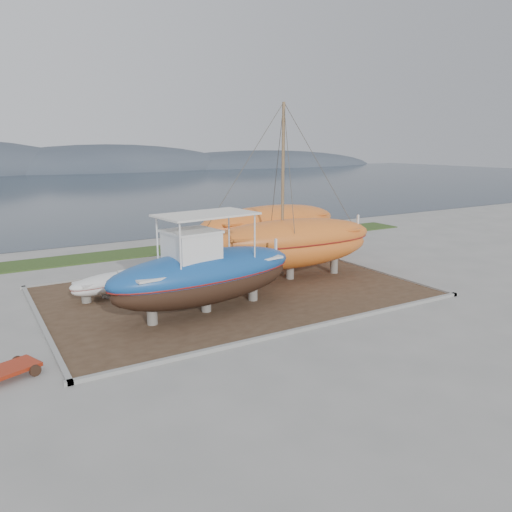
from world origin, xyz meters
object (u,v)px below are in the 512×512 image
orange_sailboat (291,194)px  orange_bare_hull (270,234)px  blue_caique (205,263)px  red_trailer (11,372)px  white_dinghy (106,286)px

orange_sailboat → orange_bare_hull: bearing=77.1°
blue_caique → orange_sailboat: 7.28m
red_trailer → white_dinghy: bearing=33.0°
blue_caique → red_trailer: bearing=-170.4°
blue_caique → red_trailer: blue_caique is taller
orange_sailboat → red_trailer: (-14.45, -5.10, -4.57)m
white_dinghy → orange_sailboat: size_ratio=0.37×
blue_caique → white_dinghy: (-3.30, 4.37, -1.64)m
white_dinghy → orange_bare_hull: 11.36m
white_dinghy → orange_bare_hull: orange_bare_hull is taller
red_trailer → blue_caique: bearing=-4.9°
blue_caique → orange_sailboat: orange_sailboat is taller
orange_bare_hull → red_trailer: 18.50m
blue_caique → orange_sailboat: bearing=15.1°
white_dinghy → orange_bare_hull: (11.01, 2.57, 1.15)m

